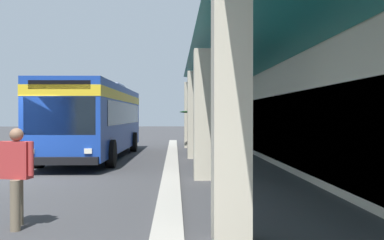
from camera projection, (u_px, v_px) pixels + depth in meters
name	position (u px, v px, depth m)	size (l,w,h in m)	color
ground	(281.00, 178.00, 12.70)	(120.00, 120.00, 0.00)	#38383A
curb_strip	(172.00, 165.00, 15.48)	(29.43, 0.50, 0.12)	#9E998E
transit_bus	(96.00, 116.00, 18.88)	(11.27, 3.01, 3.34)	#193D9E
pedestrian	(17.00, 172.00, 7.07)	(0.54, 0.63, 1.66)	#726651
potted_palm	(198.00, 138.00, 23.73)	(2.07, 1.88, 2.29)	#4C4742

